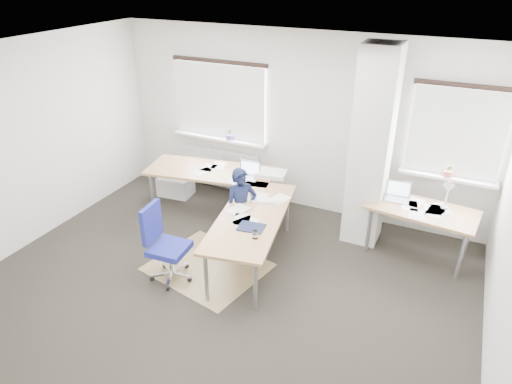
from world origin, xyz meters
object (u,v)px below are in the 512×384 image
at_px(desk_side, 421,211).
at_px(person, 241,209).
at_px(desk_main, 233,193).
at_px(task_chair, 168,259).

relative_size(desk_side, person, 1.23).
bearing_deg(desk_side, person, -153.19).
height_order(desk_main, person, person).
height_order(desk_side, task_chair, desk_side).
bearing_deg(task_chair, person, 59.07).
bearing_deg(person, task_chair, -159.09).
xyz_separation_m(desk_main, person, (0.25, -0.23, -0.09)).
height_order(desk_side, person, desk_side).
bearing_deg(task_chair, desk_side, 29.69).
bearing_deg(desk_main, person, -52.43).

